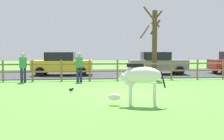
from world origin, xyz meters
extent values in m
plane|color=#549338|center=(0.00, 0.00, 0.00)|extent=(60.00, 60.00, 0.00)
cube|color=#38383D|center=(0.00, 9.30, 0.03)|extent=(28.00, 7.40, 0.05)
cylinder|color=olive|center=(-6.12, 5.00, 0.60)|extent=(0.11, 0.11, 1.21)
cylinder|color=olive|center=(-4.50, 5.00, 0.60)|extent=(0.11, 0.11, 1.21)
cylinder|color=olive|center=(-2.87, 5.00, 0.60)|extent=(0.11, 0.11, 1.21)
cylinder|color=olive|center=(-1.25, 5.00, 0.60)|extent=(0.11, 0.11, 1.21)
cylinder|color=olive|center=(0.38, 5.00, 0.60)|extent=(0.11, 0.11, 1.21)
cylinder|color=olive|center=(2.00, 5.00, 0.60)|extent=(0.11, 0.11, 1.21)
cylinder|color=olive|center=(3.63, 5.00, 0.60)|extent=(0.11, 0.11, 1.21)
cylinder|color=olive|center=(5.25, 5.00, 0.60)|extent=(0.11, 0.11, 1.21)
cylinder|color=olive|center=(6.88, 5.00, 0.60)|extent=(0.11, 0.11, 1.21)
cube|color=olive|center=(-0.44, 5.00, 0.54)|extent=(21.13, 0.06, 0.09)
cube|color=olive|center=(-0.44, 5.00, 0.97)|extent=(21.13, 0.06, 0.09)
cylinder|color=#513A23|center=(2.67, 5.35, 2.07)|extent=(0.30, 0.30, 4.13)
cylinder|color=#513A23|center=(2.37, 4.97, 3.71)|extent=(0.90, 0.73, 1.27)
cylinder|color=#513A23|center=(2.85, 5.62, 3.75)|extent=(0.66, 0.49, 0.82)
cylinder|color=#513A23|center=(2.15, 5.72, 2.90)|extent=(0.85, 1.16, 0.88)
cylinder|color=#513A23|center=(2.77, 5.61, 3.16)|extent=(0.63, 0.32, 0.91)
ellipsoid|color=white|center=(0.23, -2.62, 1.03)|extent=(1.32, 0.75, 0.56)
cylinder|color=white|center=(-0.19, -2.66, 0.39)|extent=(0.11, 0.11, 0.78)
cylinder|color=white|center=(-0.13, -2.39, 0.39)|extent=(0.11, 0.11, 0.78)
cylinder|color=white|center=(0.58, -2.85, 0.39)|extent=(0.11, 0.11, 0.78)
cylinder|color=white|center=(0.65, -2.58, 0.39)|extent=(0.11, 0.11, 0.78)
cylinder|color=white|center=(-0.28, -2.50, 0.84)|extent=(0.63, 0.37, 0.51)
ellipsoid|color=white|center=(-0.69, -2.40, 0.28)|extent=(0.47, 0.30, 0.24)
cube|color=black|center=(-0.02, -2.56, 1.35)|extent=(0.55, 0.17, 0.12)
cylinder|color=black|center=(0.88, -2.77, 0.88)|extent=(0.20, 0.09, 0.54)
cylinder|color=black|center=(-2.22, 0.60, 0.03)|extent=(0.01, 0.01, 0.06)
cylinder|color=black|center=(-2.22, 0.56, 0.03)|extent=(0.01, 0.01, 0.06)
ellipsoid|color=black|center=(-2.22, 0.58, 0.12)|extent=(0.18, 0.10, 0.12)
sphere|color=black|center=(-2.13, 0.58, 0.17)|extent=(0.07, 0.07, 0.07)
cube|color=slate|center=(3.61, 8.07, 0.70)|extent=(4.10, 1.95, 0.70)
cube|color=black|center=(3.46, 8.08, 1.33)|extent=(2.00, 1.68, 0.56)
cylinder|color=black|center=(5.01, 8.83, 0.35)|extent=(0.61, 0.22, 0.60)
cylinder|color=black|center=(4.90, 7.13, 0.35)|extent=(0.61, 0.22, 0.60)
cylinder|color=black|center=(2.31, 9.00, 0.35)|extent=(0.61, 0.22, 0.60)
cylinder|color=black|center=(2.20, 7.30, 0.35)|extent=(0.61, 0.22, 0.60)
cylinder|color=black|center=(8.20, 8.88, 0.35)|extent=(0.61, 0.20, 0.60)
cube|color=yellow|center=(-2.97, 8.05, 0.70)|extent=(4.12, 2.01, 0.70)
cube|color=black|center=(-3.12, 8.06, 1.33)|extent=(2.02, 1.71, 0.56)
cylinder|color=black|center=(-1.56, 8.79, 0.35)|extent=(0.61, 0.23, 0.60)
cylinder|color=black|center=(-1.69, 7.09, 0.35)|extent=(0.61, 0.23, 0.60)
cylinder|color=black|center=(-4.25, 9.00, 0.35)|extent=(0.61, 0.23, 0.60)
cylinder|color=black|center=(-4.38, 7.31, 0.35)|extent=(0.61, 0.23, 0.60)
cylinder|color=#232847|center=(-5.01, 4.46, 0.41)|extent=(0.14, 0.14, 0.82)
cylinder|color=#232847|center=(-4.83, 4.45, 0.41)|extent=(0.14, 0.14, 0.82)
cube|color=#38844C|center=(-4.92, 4.45, 1.11)|extent=(0.37, 0.24, 0.58)
sphere|color=tan|center=(-4.92, 4.45, 1.53)|extent=(0.22, 0.22, 0.22)
cylinder|color=#232847|center=(-1.94, 4.30, 0.41)|extent=(0.14, 0.14, 0.82)
cylinder|color=#232847|center=(-1.77, 4.33, 0.41)|extent=(0.14, 0.14, 0.82)
cube|color=#38844C|center=(-1.85, 4.31, 1.11)|extent=(0.39, 0.27, 0.58)
sphere|color=tan|center=(-1.85, 4.31, 1.53)|extent=(0.22, 0.22, 0.22)
camera|label=1|loc=(-1.86, -12.26, 1.97)|focal=47.81mm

